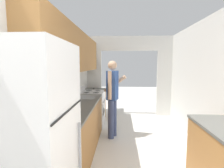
% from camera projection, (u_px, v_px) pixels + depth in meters
% --- Properties ---
extents(wall_left, '(0.38, 7.14, 2.50)m').
position_uv_depth(wall_left, '(62.00, 69.00, 3.02)').
color(wall_left, silver).
rests_on(wall_left, ground_plane).
extents(wall_far_with_doorway, '(3.05, 0.06, 2.50)m').
position_uv_depth(wall_far_with_doorway, '(129.00, 70.00, 5.48)').
color(wall_far_with_doorway, silver).
rests_on(wall_far_with_doorway, ground_plane).
extents(counter_left, '(0.62, 3.76, 0.90)m').
position_uv_depth(counter_left, '(81.00, 125.00, 3.37)').
color(counter_left, '#9E6B38').
rests_on(counter_left, ground_plane).
extents(refrigerator, '(0.72, 0.73, 1.79)m').
position_uv_depth(refrigerator, '(27.00, 158.00, 1.36)').
color(refrigerator, white).
rests_on(refrigerator, ground_plane).
extents(range_oven, '(0.66, 0.77, 1.04)m').
position_uv_depth(range_oven, '(92.00, 108.00, 4.71)').
color(range_oven, white).
rests_on(range_oven, ground_plane).
extents(person, '(0.54, 0.45, 1.71)m').
position_uv_depth(person, '(112.00, 97.00, 3.84)').
color(person, '#384266').
rests_on(person, ground_plane).
extents(knife, '(0.11, 0.34, 0.02)m').
position_uv_depth(knife, '(94.00, 89.00, 5.23)').
color(knife, '#B7B7BC').
rests_on(knife, counter_left).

